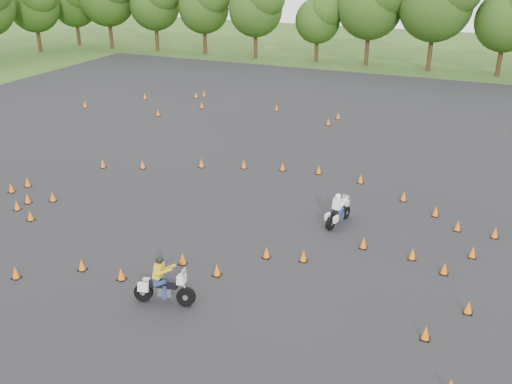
# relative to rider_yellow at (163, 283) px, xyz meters

# --- Properties ---
(ground) EXTENTS (140.00, 140.00, 0.00)m
(ground) POSITION_rel_rider_yellow_xyz_m (0.20, 3.52, -0.84)
(ground) COLOR #2D5119
(ground) RESTS_ON ground
(asphalt_pad) EXTENTS (62.00, 62.00, 0.00)m
(asphalt_pad) POSITION_rel_rider_yellow_xyz_m (0.20, 9.52, -0.84)
(asphalt_pad) COLOR black
(asphalt_pad) RESTS_ON ground
(treeline) EXTENTS (86.60, 32.33, 10.72)m
(treeline) POSITION_rel_rider_yellow_xyz_m (0.99, 38.55, 3.78)
(treeline) COLOR #264213
(treeline) RESTS_ON ground
(traffic_cones) EXTENTS (35.88, 32.91, 0.45)m
(traffic_cones) POSITION_rel_rider_yellow_xyz_m (0.21, 8.71, -0.61)
(traffic_cones) COLOR orange
(traffic_cones) RESTS_ON asphalt_pad
(rider_yellow) EXTENTS (2.26, 1.09, 1.67)m
(rider_yellow) POSITION_rel_rider_yellow_xyz_m (0.00, 0.00, 0.00)
(rider_yellow) COLOR gold
(rider_yellow) RESTS_ON ground
(rider_white) EXTENTS (1.02, 2.03, 1.50)m
(rider_white) POSITION_rel_rider_yellow_xyz_m (3.80, 8.24, -0.09)
(rider_white) COLOR silver
(rider_white) RESTS_ON ground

